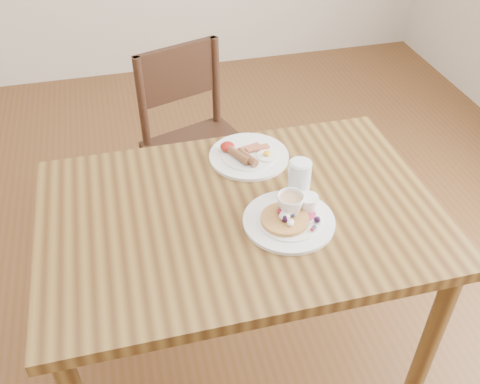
# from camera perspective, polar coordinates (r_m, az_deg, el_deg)

# --- Properties ---
(ground) EXTENTS (5.00, 5.00, 0.00)m
(ground) POSITION_cam_1_polar(r_m,az_deg,el_deg) (2.18, -0.00, -16.84)
(ground) COLOR brown
(ground) RESTS_ON ground
(dining_table) EXTENTS (1.20, 0.80, 0.75)m
(dining_table) POSITION_cam_1_polar(r_m,az_deg,el_deg) (1.68, -0.00, -4.45)
(dining_table) COLOR brown
(dining_table) RESTS_ON ground
(chair_far) EXTENTS (0.53, 0.53, 0.88)m
(chair_far) POSITION_cam_1_polar(r_m,az_deg,el_deg) (2.37, -4.71, 5.54)
(chair_far) COLOR black
(chair_far) RESTS_ON ground
(pancake_plate) EXTENTS (0.27, 0.27, 0.06)m
(pancake_plate) POSITION_cam_1_polar(r_m,az_deg,el_deg) (1.57, 5.39, -2.80)
(pancake_plate) COLOR white
(pancake_plate) RESTS_ON dining_table
(breakfast_plate) EXTENTS (0.27, 0.27, 0.04)m
(breakfast_plate) POSITION_cam_1_polar(r_m,az_deg,el_deg) (1.81, 0.84, 3.95)
(breakfast_plate) COLOR white
(breakfast_plate) RESTS_ON dining_table
(teacup_saucer) EXTENTS (0.14, 0.14, 0.08)m
(teacup_saucer) POSITION_cam_1_polar(r_m,az_deg,el_deg) (1.57, 5.35, -1.71)
(teacup_saucer) COLOR white
(teacup_saucer) RESTS_ON dining_table
(water_glass) EXTENTS (0.07, 0.07, 0.12)m
(water_glass) POSITION_cam_1_polar(r_m,az_deg,el_deg) (1.64, 6.34, 1.41)
(water_glass) COLOR silver
(water_glass) RESTS_ON dining_table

